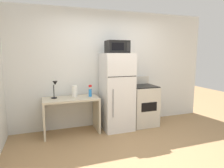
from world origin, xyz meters
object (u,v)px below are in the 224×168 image
(desk, at_px, (71,109))
(microwave, at_px, (117,47))
(oven_range, at_px, (142,105))
(paper_towel_roll, at_px, (75,91))
(desk_lamp, at_px, (55,87))
(refrigerator, at_px, (117,92))
(spray_bottle, at_px, (90,92))

(desk, distance_m, microwave, 1.60)
(desk, relative_size, oven_range, 1.01)
(desk, xyz_separation_m, paper_towel_roll, (0.09, 0.09, 0.35))
(microwave, bearing_deg, oven_range, 4.30)
(paper_towel_roll, xyz_separation_m, microwave, (0.89, -0.16, 0.91))
(microwave, bearing_deg, paper_towel_roll, 169.66)
(desk_lamp, xyz_separation_m, microwave, (1.28, -0.13, 0.79))
(refrigerator, relative_size, microwave, 3.60)
(desk_lamp, distance_m, oven_range, 2.01)
(desk, bearing_deg, desk_lamp, 169.23)
(paper_towel_roll, relative_size, oven_range, 0.22)
(paper_towel_roll, height_order, oven_range, oven_range)
(desk_lamp, bearing_deg, microwave, -5.81)
(refrigerator, bearing_deg, desk_lamp, 175.12)
(microwave, relative_size, oven_range, 0.42)
(desk_lamp, relative_size, paper_towel_roll, 1.47)
(spray_bottle, bearing_deg, oven_range, -1.13)
(desk, relative_size, spray_bottle, 4.48)
(spray_bottle, xyz_separation_m, paper_towel_roll, (-0.31, 0.09, 0.02))
(spray_bottle, relative_size, oven_range, 0.23)
(desk, distance_m, desk_lamp, 0.56)
(oven_range, bearing_deg, microwave, -175.70)
(refrigerator, bearing_deg, oven_range, 2.46)
(spray_bottle, distance_m, refrigerator, 0.58)
(desk, bearing_deg, spray_bottle, 0.06)
(desk, height_order, paper_towel_roll, paper_towel_roll)
(desk_lamp, relative_size, oven_range, 0.32)
(desk_lamp, height_order, paper_towel_roll, desk_lamp)
(desk, height_order, refrigerator, refrigerator)
(paper_towel_roll, bearing_deg, oven_range, -4.17)
(spray_bottle, height_order, paper_towel_roll, spray_bottle)
(paper_towel_roll, bearing_deg, refrigerator, -9.01)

